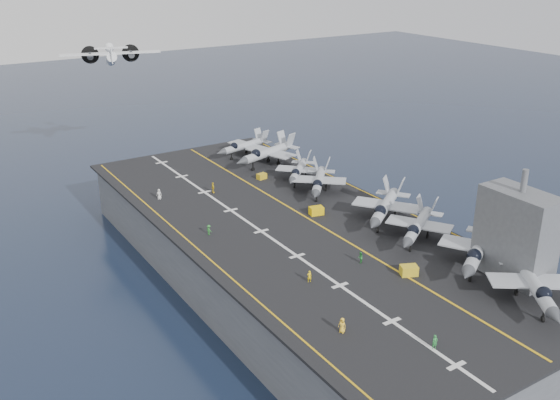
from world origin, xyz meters
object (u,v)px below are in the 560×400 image
fighter_jet_0 (534,283)px  transport_plane (111,59)px  island_superstructure (518,224)px  tow_cart_a (409,270)px

fighter_jet_0 → transport_plane: bearing=101.4°
island_superstructure → tow_cart_a: size_ratio=5.61×
transport_plane → tow_cart_a: bearing=-82.2°
fighter_jet_0 → transport_plane: transport_plane is taller
island_superstructure → transport_plane: (-22.91, 90.48, 10.95)m
island_superstructure → tow_cart_a: island_superstructure is taller
tow_cart_a → transport_plane: size_ratio=0.11×
fighter_jet_0 → transport_plane: 99.60m
island_superstructure → tow_cart_a: bearing=147.3°
fighter_jet_0 → island_superstructure: bearing=59.5°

